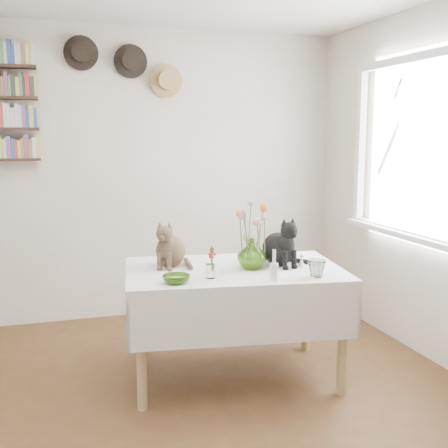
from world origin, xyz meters
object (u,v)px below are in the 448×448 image
object	(u,v)px
flower_vase	(252,254)
tabby_cat	(171,242)
dining_table	(234,295)
black_cat	(278,240)

from	to	relation	value
flower_vase	tabby_cat	bearing A→B (deg)	154.19
dining_table	black_cat	world-z (taller)	black_cat
tabby_cat	flower_vase	xyz separation A→B (m)	(0.48, -0.23, -0.06)
tabby_cat	flower_vase	distance (m)	0.54
dining_table	tabby_cat	distance (m)	0.54
dining_table	tabby_cat	bearing A→B (deg)	153.73
dining_table	black_cat	distance (m)	0.47
dining_table	black_cat	size ratio (longest dim) A/B	4.49
tabby_cat	flower_vase	size ratio (longest dim) A/B	1.60
flower_vase	dining_table	bearing A→B (deg)	155.84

